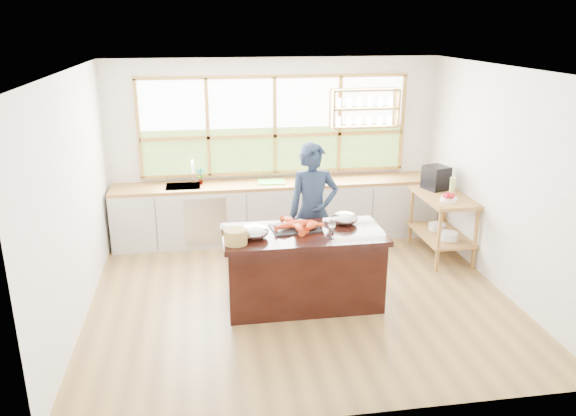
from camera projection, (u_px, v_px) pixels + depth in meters
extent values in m
plane|color=olive|center=(300.00, 295.00, 6.89)|extent=(5.00, 5.00, 0.00)
cube|color=white|center=(275.00, 148.00, 8.57)|extent=(5.00, 0.02, 2.70)
cube|color=white|center=(351.00, 271.00, 4.35)|extent=(5.00, 0.02, 2.70)
cube|color=white|center=(74.00, 200.00, 6.09)|extent=(0.02, 4.50, 2.70)
cube|color=white|center=(503.00, 181.00, 6.83)|extent=(0.02, 4.50, 2.70)
cube|color=white|center=(301.00, 69.00, 6.03)|extent=(5.00, 4.50, 0.02)
cube|color=#A3833D|center=(275.00, 126.00, 8.43)|extent=(4.05, 0.06, 1.50)
cube|color=silver|center=(274.00, 102.00, 8.34)|extent=(3.98, 0.01, 0.75)
cube|color=#3A5A23|center=(275.00, 150.00, 8.57)|extent=(3.98, 0.01, 0.70)
cube|color=#A3833D|center=(365.00, 90.00, 8.36)|extent=(1.00, 0.28, 0.03)
cube|color=#A3833D|center=(364.00, 108.00, 8.45)|extent=(1.00, 0.28, 0.03)
cube|color=#A3833D|center=(364.00, 126.00, 8.53)|extent=(1.00, 0.28, 0.03)
cube|color=#A3833D|center=(332.00, 109.00, 8.37)|extent=(0.03, 0.28, 0.55)
cube|color=#A3833D|center=(396.00, 107.00, 8.52)|extent=(0.03, 0.28, 0.55)
cube|color=beige|center=(278.00, 212.00, 8.57)|extent=(4.90, 0.62, 0.85)
cube|color=#B7BABE|center=(206.00, 222.00, 8.11)|extent=(0.60, 0.01, 0.72)
cube|color=#A06C3A|center=(278.00, 184.00, 8.43)|extent=(4.90, 0.62, 0.05)
cube|color=#B7BABE|center=(183.00, 191.00, 8.24)|extent=(0.50, 0.42, 0.16)
cube|color=#A06C3A|center=(475.00, 238.00, 7.48)|extent=(0.04, 0.04, 0.90)
cube|color=#A06C3A|center=(444.00, 214.00, 8.42)|extent=(0.04, 0.04, 0.90)
cube|color=#A06C3A|center=(439.00, 240.00, 7.40)|extent=(0.04, 0.04, 0.90)
cube|color=#A06C3A|center=(411.00, 215.00, 8.34)|extent=(0.04, 0.04, 0.90)
cube|color=#A06C3A|center=(441.00, 235.00, 7.95)|extent=(0.62, 1.10, 0.03)
cube|color=#A06C3A|center=(444.00, 197.00, 7.77)|extent=(0.62, 1.10, 0.05)
cylinder|color=white|center=(449.00, 236.00, 7.69)|extent=(0.24, 0.24, 0.11)
cylinder|color=white|center=(437.00, 227.00, 8.07)|extent=(0.24, 0.24, 0.09)
cube|color=black|center=(303.00, 271.00, 6.57)|extent=(1.77, 0.82, 0.84)
cube|color=black|center=(303.00, 235.00, 6.42)|extent=(1.85, 0.90, 0.06)
imported|color=#18253C|center=(313.00, 212.00, 7.12)|extent=(0.67, 0.46, 1.78)
imported|color=slate|center=(201.00, 176.00, 8.27)|extent=(0.15, 0.12, 0.25)
cube|color=green|center=(271.00, 182.00, 8.40)|extent=(0.42, 0.32, 0.01)
cube|color=black|center=(436.00, 178.00, 8.02)|extent=(0.38, 0.40, 0.34)
cylinder|color=#9FB759|center=(452.00, 188.00, 7.63)|extent=(0.08, 0.08, 0.29)
cylinder|color=white|center=(449.00, 199.00, 7.52)|extent=(0.22, 0.22, 0.05)
sphere|color=#B10E1A|center=(452.00, 195.00, 7.51)|extent=(0.07, 0.07, 0.07)
sphere|color=#B10E1A|center=(449.00, 195.00, 7.55)|extent=(0.07, 0.07, 0.07)
sphere|color=#B10E1A|center=(445.00, 195.00, 7.53)|extent=(0.07, 0.07, 0.07)
sphere|color=#B10E1A|center=(447.00, 196.00, 7.47)|extent=(0.07, 0.07, 0.07)
sphere|color=#B10E1A|center=(452.00, 197.00, 7.47)|extent=(0.07, 0.07, 0.07)
cube|color=black|center=(295.00, 228.00, 6.52)|extent=(0.59, 0.46, 0.02)
ellipsoid|color=#EA5712|center=(286.00, 226.00, 6.44)|extent=(0.23, 0.15, 0.08)
ellipsoid|color=#EA5712|center=(302.00, 223.00, 6.53)|extent=(0.23, 0.14, 0.08)
ellipsoid|color=#EA5712|center=(312.00, 226.00, 6.44)|extent=(0.21, 0.21, 0.08)
ellipsoid|color=#EA5712|center=(289.00, 221.00, 6.61)|extent=(0.18, 0.23, 0.08)
ellipsoid|color=#EA5712|center=(299.00, 228.00, 6.38)|extent=(0.11, 0.22, 0.08)
ellipsoid|color=#B7BABE|center=(254.00, 232.00, 6.24)|extent=(0.33, 0.33, 0.16)
ellipsoid|color=#B7BABE|center=(345.00, 218.00, 6.67)|extent=(0.31, 0.31, 0.15)
cylinder|color=white|center=(331.00, 238.00, 6.24)|extent=(0.06, 0.06, 0.01)
cylinder|color=white|center=(331.00, 232.00, 6.22)|extent=(0.01, 0.01, 0.13)
ellipsoid|color=white|center=(332.00, 224.00, 6.18)|extent=(0.08, 0.08, 0.10)
cylinder|color=#A77C41|center=(236.00, 237.00, 6.06)|extent=(0.26, 0.26, 0.16)
cylinder|color=white|center=(230.00, 229.00, 6.39)|extent=(0.24, 0.29, 0.08)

